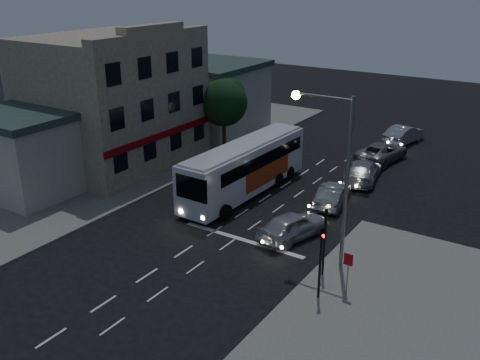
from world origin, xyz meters
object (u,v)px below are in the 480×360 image
Objects in this scene: tour_bus at (245,167)px; traffic_signal_main at (325,234)px; regulatory_sign at (348,267)px; car_sedan_c at (382,152)px; streetlight at (336,162)px; traffic_signal_side at (321,254)px; car_suv at (293,225)px; car_extra at (404,134)px; car_sedan_b at (363,171)px; street_tree at (224,100)px; car_sedan_a at (333,195)px.

traffic_signal_main is (9.20, -7.14, 0.41)m from tour_bus.
traffic_signal_main is at bearing 149.16° from regulatory_sign.
streetlight is (3.27, -17.83, 4.97)m from car_sedan_c.
car_sedan_c is 18.80m from streetlight.
traffic_signal_side reaches higher than car_sedan_c.
tour_bus is 2.57× the size of car_suv.
traffic_signal_side is at bearing -136.08° from regulatory_sign.
car_suv is 5.99m from streetlight.
car_sedan_c is (5.67, 12.12, -1.24)m from tour_bus.
traffic_signal_side is (3.96, -5.00, 1.61)m from car_suv.
streetlight is at bearing 108.83° from car_extra.
car_sedan_b is (0.07, 11.02, -0.02)m from car_suv.
tour_bus is 13.46m from traffic_signal_side.
traffic_signal_side is 1.61m from regulatory_sign.
traffic_signal_main is 3.61m from streetlight.
traffic_signal_side is at bearing -70.51° from traffic_signal_main.
traffic_signal_side is (3.89, -16.02, 1.64)m from car_sedan_b.
traffic_signal_side is 1.86× the size of regulatory_sign.
traffic_signal_main reaches higher than car_extra.
regulatory_sign reaches higher than car_sedan_c.
street_tree is (-12.54, 11.22, 3.69)m from car_suv.
car_extra is 26.70m from regulatory_sign.
car_sedan_a is at bearing 110.57° from traffic_signal_main.
traffic_signal_main reaches higher than tour_bus.
car_sedan_a is 0.50× the size of streetlight.
streetlight reaches higher than car_suv.
car_sedan_c is at bearing 100.38° from traffic_signal_main.
car_suv is 1.15× the size of traffic_signal_side.
car_sedan_c is at bearing 101.26° from traffic_signal_side.
traffic_signal_side is at bearing 93.02° from car_sedan_b.
streetlight is (3.26, -23.74, 4.91)m from car_extra.
car_sedan_b is at bearing 103.11° from streetlight.
car_extra is at bearing 74.08° from tour_bus.
car_suv reaches higher than car_sedan_b.
car_sedan_a is 5.35m from car_sedan_b.
tour_bus is 11.65m from traffic_signal_main.
regulatory_sign is at bearing 106.99° from car_sedan_a.
tour_bus reaches higher than car_sedan_a.
car_sedan_b is 13.87m from streetlight.
street_tree is (-6.60, 7.11, 2.49)m from tour_bus.
car_suv is at bearing 137.21° from traffic_signal_main.
car_sedan_a is at bearing 78.64° from car_sedan_b.
tour_bus is 13.62m from regulatory_sign.
car_suv is 16.24m from car_sedan_c.
traffic_signal_side is at bearing -44.50° from street_tree.
tour_bus is 9.23m from car_sedan_b.
traffic_signal_main is at bearing 109.49° from traffic_signal_side.
streetlight is at bearing 92.46° from car_sedan_b.
car_sedan_b is at bearing 103.67° from traffic_signal_side.
streetlight is (8.95, -5.71, 3.73)m from tour_bus.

